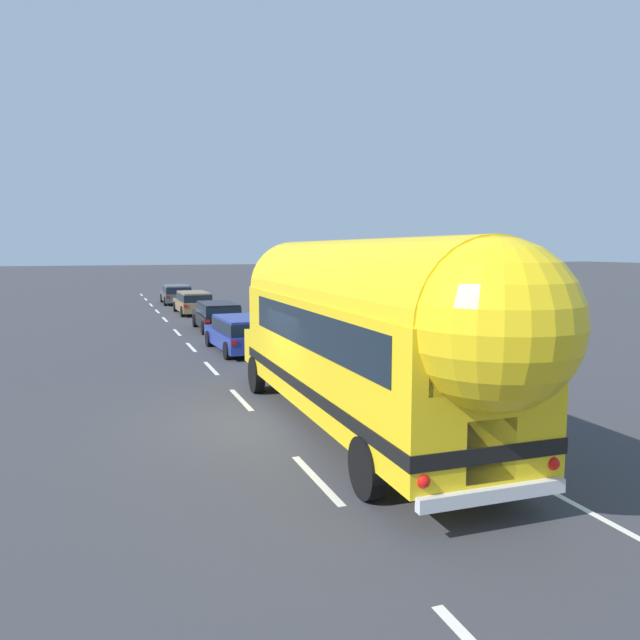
% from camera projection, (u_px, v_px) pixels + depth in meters
% --- Properties ---
extents(ground_plane, '(300.00, 300.00, 0.00)m').
position_uv_depth(ground_plane, '(264.00, 423.00, 13.83)').
color(ground_plane, '#38383D').
extents(lane_markings, '(3.54, 80.00, 0.01)m').
position_uv_depth(lane_markings, '(244.00, 340.00, 26.46)').
color(lane_markings, silver).
rests_on(lane_markings, ground).
extents(painted_bus, '(2.72, 12.19, 4.12)m').
position_uv_depth(painted_bus, '(365.00, 329.00, 12.47)').
color(painted_bus, yellow).
rests_on(painted_bus, ground).
extents(car_lead, '(2.06, 4.70, 1.37)m').
position_uv_depth(car_lead, '(241.00, 332.00, 23.38)').
color(car_lead, navy).
rests_on(car_lead, ground).
extents(car_second, '(1.94, 4.43, 1.37)m').
position_uv_depth(car_second, '(217.00, 314.00, 29.68)').
color(car_second, black).
rests_on(car_second, ground).
extents(car_third, '(1.96, 4.78, 1.37)m').
position_uv_depth(car_third, '(193.00, 301.00, 37.29)').
color(car_third, olive).
rests_on(car_third, ground).
extents(car_fourth, '(2.04, 4.43, 1.37)m').
position_uv_depth(car_fourth, '(176.00, 293.00, 44.26)').
color(car_fourth, '#474C51').
rests_on(car_fourth, ground).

